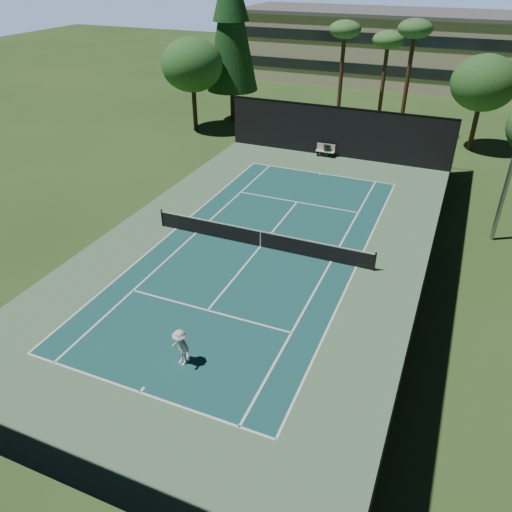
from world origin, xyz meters
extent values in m
plane|color=#29481B|center=(0.00, 0.00, 0.00)|extent=(160.00, 160.00, 0.00)
cube|color=#517452|center=(0.00, 0.00, 0.01)|extent=(18.00, 32.00, 0.01)
cube|color=#184C4A|center=(0.00, 0.00, 0.01)|extent=(10.97, 23.77, 0.01)
cube|color=white|center=(0.00, -11.88, 0.02)|extent=(10.97, 0.10, 0.01)
cube|color=white|center=(0.00, 11.88, 0.02)|extent=(10.97, 0.10, 0.01)
cube|color=white|center=(0.00, -6.40, 0.02)|extent=(8.23, 0.10, 0.01)
cube|color=white|center=(0.00, 6.40, 0.02)|extent=(8.23, 0.10, 0.01)
cube|color=white|center=(-5.49, 0.00, 0.02)|extent=(0.10, 23.77, 0.01)
cube|color=white|center=(5.49, 0.00, 0.02)|extent=(0.10, 23.77, 0.01)
cube|color=white|center=(-4.12, 0.00, 0.02)|extent=(0.10, 23.77, 0.01)
cube|color=white|center=(4.12, 0.00, 0.02)|extent=(0.10, 23.77, 0.01)
cube|color=white|center=(0.00, 0.00, 0.02)|extent=(0.10, 12.80, 0.01)
cube|color=white|center=(0.00, -11.73, 0.02)|extent=(0.10, 0.30, 0.01)
cube|color=white|center=(0.00, 11.73, 0.02)|extent=(0.10, 0.30, 0.01)
cylinder|color=black|center=(-6.40, 0.00, 0.55)|extent=(0.10, 0.10, 1.10)
cylinder|color=black|center=(6.40, 0.00, 0.55)|extent=(0.10, 0.10, 1.10)
cube|color=black|center=(0.00, 0.00, 0.50)|extent=(12.80, 0.02, 0.92)
cube|color=white|center=(0.00, 0.00, 0.98)|extent=(12.80, 0.04, 0.07)
cube|color=white|center=(0.00, 0.00, 0.50)|extent=(0.05, 0.03, 0.92)
cube|color=black|center=(0.00, 16.00, 2.00)|extent=(18.00, 0.04, 4.00)
cube|color=black|center=(0.00, -16.00, 2.00)|extent=(18.00, 0.04, 4.00)
cube|color=black|center=(9.00, 0.00, 2.00)|extent=(0.04, 32.00, 4.00)
cube|color=black|center=(-9.00, 0.00, 2.00)|extent=(0.04, 32.00, 4.00)
cube|color=black|center=(0.00, 16.00, 4.00)|extent=(18.00, 0.06, 0.06)
imported|color=silver|center=(0.68, -9.89, 0.84)|extent=(1.24, 1.01, 1.67)
sphere|color=#B8D12F|center=(-2.88, -10.43, 0.03)|extent=(0.06, 0.06, 0.06)
sphere|color=#B8D931|center=(-3.75, 4.22, 0.03)|extent=(0.06, 0.06, 0.06)
sphere|color=gold|center=(0.07, 4.31, 0.03)|extent=(0.06, 0.06, 0.06)
sphere|color=#AACA2E|center=(-6.54, 3.60, 0.03)|extent=(0.07, 0.07, 0.07)
cube|color=beige|center=(-0.75, 15.56, 0.45)|extent=(1.50, 0.45, 0.05)
cube|color=beige|center=(-0.75, 15.76, 0.75)|extent=(1.50, 0.06, 0.55)
cube|color=black|center=(-1.35, 15.56, 0.21)|extent=(0.06, 0.40, 0.42)
cube|color=black|center=(-0.15, 15.56, 0.21)|extent=(0.06, 0.40, 0.42)
cylinder|color=black|center=(-0.64, 15.68, 0.45)|extent=(0.52, 0.52, 0.90)
cylinder|color=black|center=(-0.64, 15.68, 0.92)|extent=(0.56, 0.56, 0.05)
cylinder|color=#3F261B|center=(-12.00, 22.00, 1.80)|extent=(0.50, 0.50, 3.60)
cone|color=#143716|center=(-12.00, 22.00, 9.00)|extent=(4.80, 4.80, 12.00)
cylinder|color=#442D1D|center=(-2.00, 24.00, 4.28)|extent=(0.36, 0.36, 8.55)
ellipsoid|color=#36692F|center=(-2.00, 24.00, 8.55)|extent=(2.80, 2.80, 1.54)
cylinder|color=#44321D|center=(1.50, 26.00, 3.83)|extent=(0.36, 0.36, 7.65)
ellipsoid|color=#37672E|center=(1.50, 26.00, 7.65)|extent=(2.80, 2.80, 1.54)
cylinder|color=#432B1C|center=(4.00, 23.00, 4.50)|extent=(0.36, 0.36, 9.00)
ellipsoid|color=#31612B|center=(4.00, 23.00, 9.00)|extent=(2.80, 2.80, 1.54)
cylinder|color=#3E2C1A|center=(10.00, 22.00, 1.76)|extent=(0.40, 0.40, 3.52)
ellipsoid|color=#275521|center=(10.00, 22.00, 5.44)|extent=(5.12, 5.12, 4.35)
cylinder|color=#3F2C1B|center=(-14.00, 18.00, 1.87)|extent=(0.40, 0.40, 3.74)
ellipsoid|color=#295E24|center=(-14.00, 18.00, 5.78)|extent=(5.44, 5.44, 4.62)
cube|color=#BCAF91|center=(0.00, 46.00, 4.00)|extent=(40.00, 12.00, 8.00)
cube|color=#59595B|center=(0.00, 46.00, 8.10)|extent=(40.50, 12.50, 0.40)
cube|color=black|center=(0.00, 39.95, 2.40)|extent=(38.00, 0.15, 1.20)
cube|color=black|center=(0.00, 39.95, 5.80)|extent=(38.00, 0.15, 1.20)
camera|label=1|loc=(9.23, -22.50, 14.14)|focal=35.00mm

